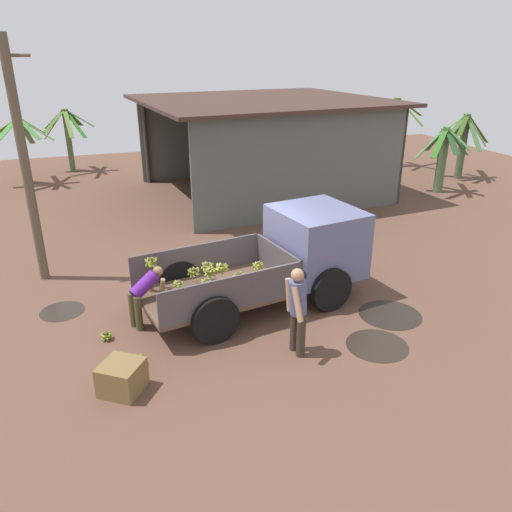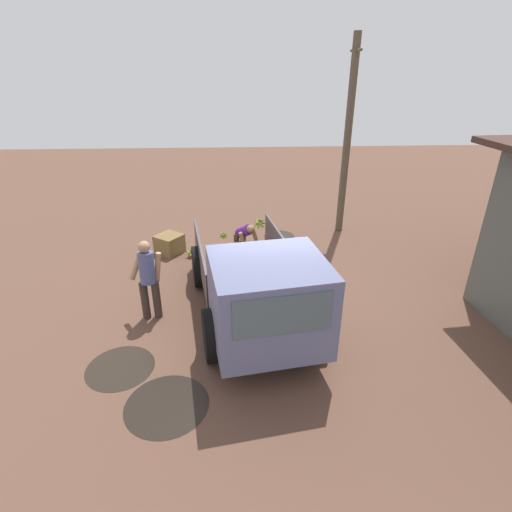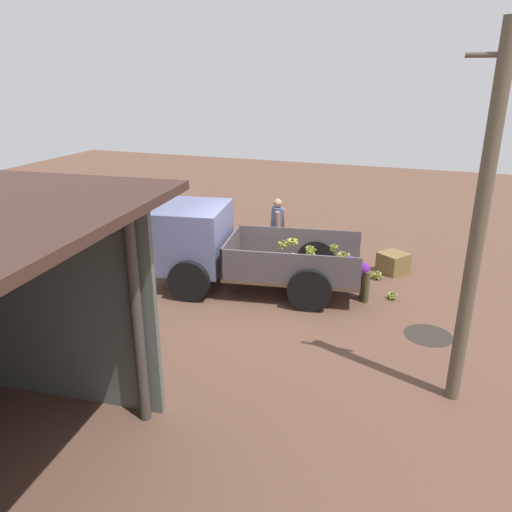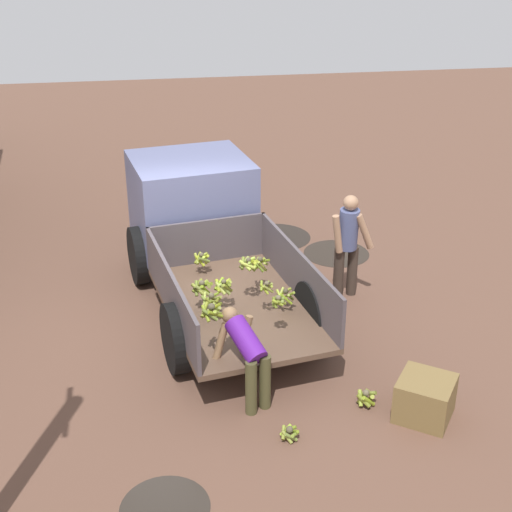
# 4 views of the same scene
# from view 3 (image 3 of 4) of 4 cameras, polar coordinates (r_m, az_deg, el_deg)

# --- Properties ---
(ground) EXTENTS (36.00, 36.00, 0.00)m
(ground) POSITION_cam_3_polar(r_m,az_deg,el_deg) (11.57, -0.07, -4.51)
(ground) COLOR brown
(mud_patch_0) EXTENTS (1.31, 1.31, 0.01)m
(mud_patch_0) POSITION_cam_3_polar(r_m,az_deg,el_deg) (14.12, -7.96, -0.00)
(mud_patch_0) COLOR black
(mud_patch_0) RESTS_ON ground
(mud_patch_1) EXTENTS (0.93, 0.93, 0.01)m
(mud_patch_1) POSITION_cam_3_polar(r_m,az_deg,el_deg) (10.46, 19.08, -8.56)
(mud_patch_1) COLOR #2C251F
(mud_patch_1) RESTS_ON ground
(mud_patch_2) EXTENTS (1.18, 1.18, 0.01)m
(mud_patch_2) POSITION_cam_3_polar(r_m,az_deg,el_deg) (14.56, -3.16, 0.79)
(mud_patch_2) COLOR black
(mud_patch_2) RESTS_ON ground
(cargo_truck) EXTENTS (5.08, 2.73, 1.94)m
(cargo_truck) POSITION_cam_3_polar(r_m,az_deg,el_deg) (11.83, -5.23, 1.43)
(cargo_truck) COLOR brown
(cargo_truck) RESTS_ON ground
(utility_pole) EXTENTS (0.96, 0.21, 5.51)m
(utility_pole) POSITION_cam_3_polar(r_m,az_deg,el_deg) (7.65, 24.08, 2.90)
(utility_pole) COLOR brown
(utility_pole) RESTS_ON ground
(person_foreground_visitor) EXTENTS (0.38, 0.70, 1.70)m
(person_foreground_visitor) POSITION_cam_3_polar(r_m,az_deg,el_deg) (13.49, 2.39, 3.43)
(person_foreground_visitor) COLOR #392C25
(person_foreground_visitor) RESTS_ON ground
(person_worker_loading) EXTENTS (0.79, 0.73, 1.16)m
(person_worker_loading) POSITION_cam_3_polar(r_m,az_deg,el_deg) (11.26, 11.32, -1.76)
(person_worker_loading) COLOR #474326
(person_worker_loading) RESTS_ON ground
(banana_bunch_on_ground_0) EXTENTS (0.24, 0.24, 0.18)m
(banana_bunch_on_ground_0) POSITION_cam_3_polar(r_m,az_deg,el_deg) (11.75, 15.33, -4.33)
(banana_bunch_on_ground_0) COLOR brown
(banana_bunch_on_ground_0) RESTS_ON ground
(banana_bunch_on_ground_1) EXTENTS (0.29, 0.29, 0.22)m
(banana_bunch_on_ground_1) POSITION_cam_3_polar(r_m,az_deg,el_deg) (12.75, 13.68, -2.10)
(banana_bunch_on_ground_1) COLOR brown
(banana_bunch_on_ground_1) RESTS_ON ground
(wooden_crate_0) EXTENTS (0.88, 0.88, 0.52)m
(wooden_crate_0) POSITION_cam_3_polar(r_m,az_deg,el_deg) (13.26, 15.40, -0.75)
(wooden_crate_0) COLOR brown
(wooden_crate_0) RESTS_ON ground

